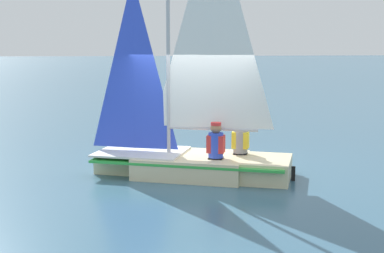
{
  "coord_description": "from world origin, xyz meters",
  "views": [
    {
      "loc": [
        10.77,
        -1.72,
        2.68
      ],
      "look_at": [
        0.0,
        0.0,
        1.03
      ],
      "focal_mm": 50.0,
      "sensor_mm": 36.0,
      "label": 1
    }
  ],
  "objects": [
    {
      "name": "sailor_helm",
      "position": [
        0.44,
        0.41,
        0.63
      ],
      "size": [
        0.39,
        0.41,
        1.16
      ],
      "rotation": [
        0.0,
        0.0,
        4.31
      ],
      "color": "black",
      "rests_on": "ground_plane"
    },
    {
      "name": "sailboat_main",
      "position": [
        0.0,
        0.01,
        0.74
      ],
      "size": [
        3.01,
        4.26,
        5.49
      ],
      "rotation": [
        0.0,
        0.0,
        4.31
      ],
      "color": "beige",
      "rests_on": "ground_plane"
    },
    {
      "name": "sailor_crew",
      "position": [
        0.06,
        1.02,
        0.63
      ],
      "size": [
        0.39,
        0.41,
        1.16
      ],
      "rotation": [
        0.0,
        0.0,
        4.31
      ],
      "color": "black",
      "rests_on": "ground_plane"
    },
    {
      "name": "ground_plane",
      "position": [
        0.0,
        0.0,
        0.0
      ],
      "size": [
        260.0,
        260.0,
        0.0
      ],
      "primitive_type": "plane",
      "color": "#38607A"
    }
  ]
}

